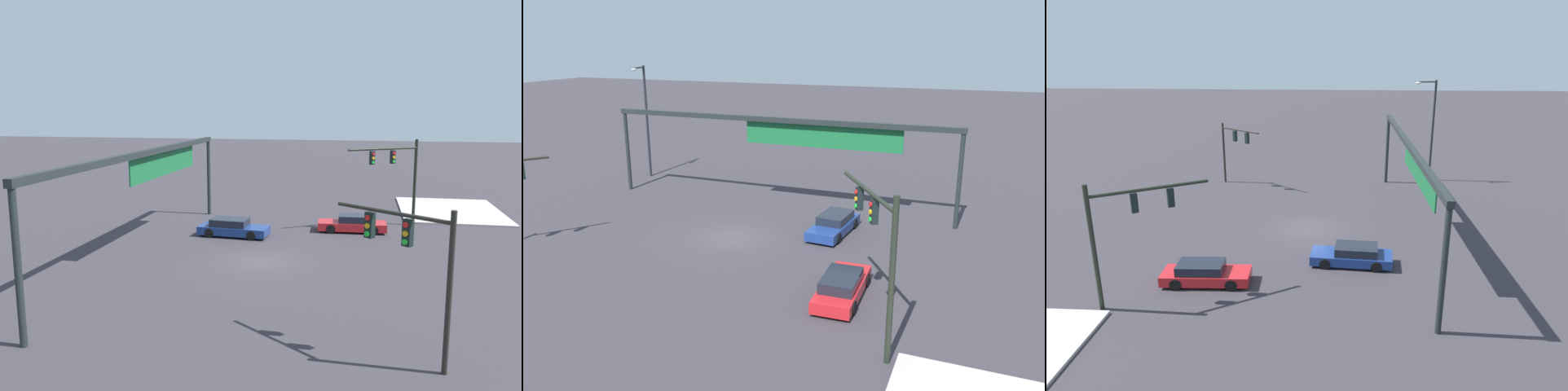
% 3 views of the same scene
% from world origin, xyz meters
% --- Properties ---
extents(ground_plane, '(211.83, 211.83, 0.00)m').
position_xyz_m(ground_plane, '(0.00, 0.00, 0.00)').
color(ground_plane, '#363239').
extents(traffic_signal_near_corner, '(2.97, 3.89, 5.61)m').
position_xyz_m(traffic_signal_near_corner, '(-10.74, -7.38, 3.93)').
color(traffic_signal_near_corner, black).
rests_on(traffic_signal_near_corner, ground).
extents(traffic_signal_opposite_side, '(3.28, 5.00, 6.42)m').
position_xyz_m(traffic_signal_opposite_side, '(10.52, -8.23, 4.37)').
color(traffic_signal_opposite_side, black).
rests_on(traffic_signal_opposite_side, ground).
extents(streetlamp_curved_arm, '(0.60, 2.04, 9.37)m').
position_xyz_m(streetlamp_curved_arm, '(-13.39, 10.71, 5.30)').
color(streetlamp_curved_arm, black).
rests_on(streetlamp_curved_arm, ground).
extents(overhead_sign_gantry, '(25.11, 0.43, 6.36)m').
position_xyz_m(overhead_sign_gantry, '(0.93, 6.74, 5.41)').
color(overhead_sign_gantry, black).
rests_on(overhead_sign_gantry, ground).
extents(sedan_car_approaching, '(2.01, 4.82, 1.21)m').
position_xyz_m(sedan_car_approaching, '(8.33, -5.09, 0.58)').
color(sedan_car_approaching, red).
rests_on(sedan_car_approaching, ground).
extents(sedan_car_waiting_far, '(2.18, 4.88, 1.21)m').
position_xyz_m(sedan_car_waiting_far, '(5.51, 3.02, 0.58)').
color(sedan_car_waiting_far, navy).
rests_on(sedan_car_waiting_far, ground).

